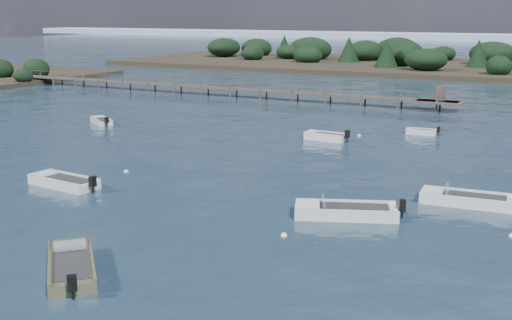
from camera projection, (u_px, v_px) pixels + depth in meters
The scene contains 14 objects.
ground at pixel (428, 96), 81.80m from camera, with size 400.00×400.00×0.00m, color #152533.
dinghy_mid_white_a at pixel (345, 213), 33.73m from camera, with size 5.75×3.83×1.34m.
dinghy_mid_grey at pixel (64, 184), 39.54m from camera, with size 5.12×2.22×1.28m.
tender_far_grey at pixel (101, 122), 61.57m from camera, with size 3.49×2.91×1.18m.
dinghy_near_olive at pixel (71, 268), 26.50m from camera, with size 4.73×4.76×1.29m.
tender_far_white at pixel (326, 138), 53.79m from camera, with size 3.87×1.59×1.31m.
dinghy_mid_white_b at pixel (466, 201), 35.86m from camera, with size 5.43×2.27×1.33m.
tender_far_grey_b at pixel (421, 133), 56.35m from camera, with size 2.94×1.37×0.99m.
buoy_b at pixel (284, 236), 30.85m from camera, with size 0.32×0.32×0.32m, color silver.
buoy_c at pixel (126, 172), 43.16m from camera, with size 0.32×0.32×0.32m, color silver.
buoy_d at pixel (512, 236), 30.77m from camera, with size 0.32×0.32×0.32m, color silver.
buoy_e at pixel (359, 136), 55.70m from camera, with size 0.32×0.32×0.32m, color silver.
jetty at pixel (233, 89), 81.03m from camera, with size 64.50×3.20×3.40m.
distant_haze at pixel (306, 37), 269.18m from camera, with size 280.00×20.00×2.40m, color #98ACBC.
Camera 1 is at (18.35, -22.41, 10.53)m, focal length 45.00 mm.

